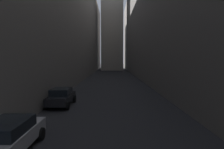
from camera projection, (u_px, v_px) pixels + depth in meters
name	position (u px, v px, depth m)	size (l,w,h in m)	color
ground_plane	(112.00, 80.00, 38.97)	(264.00, 264.00, 0.00)	#232326
building_block_left	(54.00, 17.00, 40.00)	(11.97, 108.00, 24.82)	slate
building_block_right	(172.00, 14.00, 40.00)	(13.06, 108.00, 25.88)	slate
parked_car_left_third	(7.00, 137.00, 8.39)	(1.91, 4.60, 1.46)	#B7B7BC
parked_car_left_far	(61.00, 97.00, 17.30)	(1.92, 4.13, 1.52)	black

